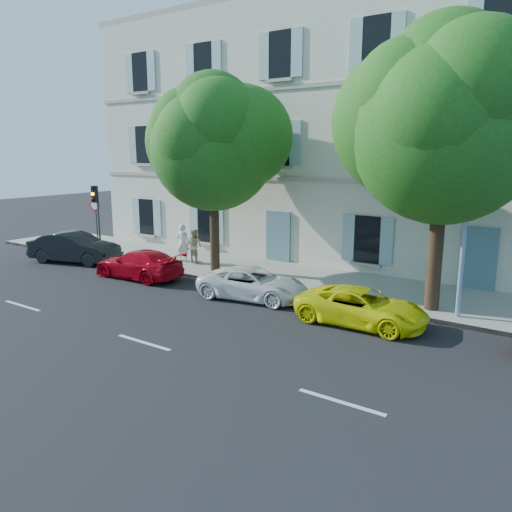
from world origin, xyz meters
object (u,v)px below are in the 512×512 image
Objects in this scene: car_dark_sedan at (75,248)px; car_white_coupe at (253,284)px; car_yellow_supercar at (361,307)px; tree_right at (444,132)px; car_red_coupe at (139,264)px; tree_left at (213,149)px; pedestrian_b at (195,246)px; road_sign at (96,214)px; traffic_light at (96,205)px; street_lamp at (468,184)px; pedestrian_a at (183,243)px.

car_white_coupe is (10.49, -0.13, -0.17)m from car_dark_sedan.
car_yellow_supercar is 5.95m from tree_right.
car_dark_sedan is at bearing -96.35° from car_red_coupe.
car_white_coupe is at bearing 83.27° from car_yellow_supercar.
tree_left reaches higher than pedestrian_b.
road_sign reaches higher than pedestrian_b.
tree_right is at bearing 2.12° from traffic_light.
road_sign is 1.79× the size of pedestrian_b.
car_red_coupe is at bearing -172.12° from street_lamp.
car_dark_sedan is at bearing -101.22° from traffic_light.
car_white_coupe is at bearing -8.74° from road_sign.
pedestrian_b reaches higher than car_yellow_supercar.
road_sign is 1.59× the size of pedestrian_a.
tree_right is 16.91m from road_sign.
street_lamp is 4.65× the size of pedestrian_b.
pedestrian_b reaches higher than car_white_coupe.
car_white_coupe is at bearing -167.54° from street_lamp.
traffic_light is 4.85m from pedestrian_a.
car_white_coupe is (5.69, 0.23, -0.04)m from car_red_coupe.
road_sign is (-7.16, -0.57, -3.17)m from tree_left.
pedestrian_a reaches higher than car_white_coupe.
car_yellow_supercar is 1.43× the size of road_sign.
car_yellow_supercar is 14.82m from traffic_light.
car_red_coupe is 0.57× the size of street_lamp.
tree_right is at bearing -80.64° from car_white_coupe.
traffic_light is at bearing -172.64° from tree_left.
car_red_coupe is 5.24m from traffic_light.
tree_left is 5.14× the size of pedestrian_b.
car_dark_sedan reaches higher than car_yellow_supercar.
tree_right is at bearing -1.66° from tree_left.
car_yellow_supercar is 10.23m from pedestrian_b.
tree_left is (6.95, 2.08, 4.62)m from car_dark_sedan.
car_dark_sedan is 17.60m from street_lamp.
pedestrian_a is at bearing 176.19° from tree_right.
tree_left is 9.37m from tree_right.
car_white_coupe is 4.34m from car_yellow_supercar.
tree_left is 2.87× the size of road_sign.
car_yellow_supercar is 15.25m from road_sign.
tree_right is 12.22m from pedestrian_b.
pedestrian_a is at bearing 17.49° from traffic_light.
pedestrian_a is (-0.19, 2.96, 0.43)m from car_red_coupe.
street_lamp is at bearing -86.66° from car_white_coupe.
car_dark_sedan is at bearing -163.34° from tree_left.
pedestrian_b is (5.15, 2.80, 0.21)m from car_dark_sedan.
road_sign is (-16.51, -0.30, -3.65)m from tree_right.
street_lamp is (17.40, -0.16, 2.11)m from road_sign.
pedestrian_b reaches higher than car_red_coupe.
car_white_coupe is 6.11m from pedestrian_b.
tree_right is (5.81, 1.94, 5.27)m from car_white_coupe.
car_yellow_supercar reaches higher than car_white_coupe.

